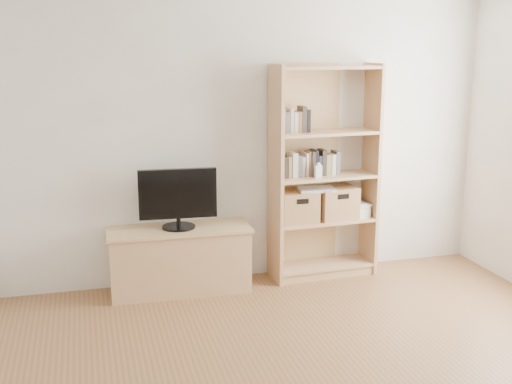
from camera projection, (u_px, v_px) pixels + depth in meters
name	position (u px, v px, depth m)	size (l,w,h in m)	color
back_wall	(247.00, 137.00, 5.73)	(4.50, 0.02, 2.60)	beige
tv_stand	(180.00, 261.00, 5.58)	(1.19, 0.45, 0.55)	tan
bookshelf	(324.00, 173.00, 5.81)	(0.97, 0.35, 1.95)	tan
television	(178.00, 198.00, 5.45)	(0.66, 0.05, 0.52)	black
books_row_mid	(324.00, 164.00, 5.81)	(0.74, 0.14, 0.20)	#212331
books_row_upper	(302.00, 121.00, 5.65)	(0.38, 0.14, 0.20)	#212331
baby_monitor	(318.00, 172.00, 5.67)	(0.06, 0.04, 0.12)	white
basket_left	(298.00, 206.00, 5.79)	(0.34, 0.28, 0.28)	olive
basket_right	(336.00, 202.00, 5.91)	(0.36, 0.29, 0.29)	olive
laptop	(316.00, 189.00, 5.79)	(0.32, 0.23, 0.03)	white
magazine_stack	(356.00, 210.00, 6.00)	(0.16, 0.24, 0.11)	beige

